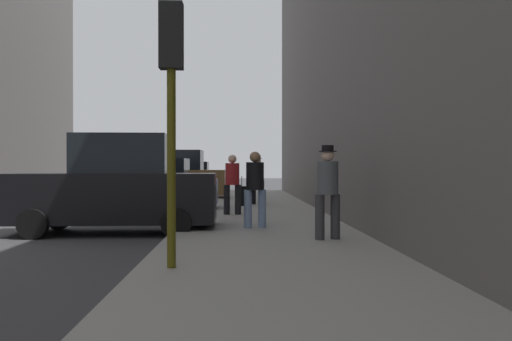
# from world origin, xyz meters

# --- Properties ---
(sidewalk) EXTENTS (4.00, 40.00, 0.15)m
(sidewalk) POSITION_xyz_m (6.00, 0.00, 0.07)
(sidewalk) COLOR gray
(sidewalk) RESTS_ON ground_plane
(parked_black_suv) EXTENTS (4.62, 2.10, 2.25)m
(parked_black_suv) POSITION_xyz_m (2.65, 0.01, 1.03)
(parked_black_suv) COLOR black
(parked_black_suv) RESTS_ON ground_plane
(parked_blue_sedan) EXTENTS (4.26, 2.17, 1.79)m
(parked_blue_sedan) POSITION_xyz_m (2.65, 5.85, 0.85)
(parked_blue_sedan) COLOR navy
(parked_blue_sedan) RESTS_ON ground_plane
(parked_bronze_suv) EXTENTS (4.66, 2.19, 2.25)m
(parked_bronze_suv) POSITION_xyz_m (2.65, 12.48, 1.03)
(parked_bronze_suv) COLOR brown
(parked_bronze_suv) RESTS_ON ground_plane
(parked_red_hatchback) EXTENTS (4.23, 2.12, 1.79)m
(parked_red_hatchback) POSITION_xyz_m (2.65, 19.46, 0.85)
(parked_red_hatchback) COLOR #B2191E
(parked_red_hatchback) RESTS_ON ground_plane
(fire_hydrant) EXTENTS (0.42, 0.22, 0.70)m
(fire_hydrant) POSITION_xyz_m (4.45, 3.25, 0.50)
(fire_hydrant) COLOR red
(fire_hydrant) RESTS_ON sidewalk
(traffic_light) EXTENTS (0.32, 0.32, 3.60)m
(traffic_light) POSITION_xyz_m (4.50, -5.20, 2.76)
(traffic_light) COLOR #514C0F
(traffic_light) RESTS_ON sidewalk
(pedestrian_with_fedora) EXTENTS (0.53, 0.49, 1.78)m
(pedestrian_with_fedora) POSITION_xyz_m (6.15, 7.88, 1.14)
(pedestrian_with_fedora) COLOR black
(pedestrian_with_fedora) RESTS_ON sidewalk
(pedestrian_with_beanie) EXTENTS (0.53, 0.50, 1.78)m
(pedestrian_with_beanie) POSITION_xyz_m (7.10, -2.31, 1.14)
(pedestrian_with_beanie) COLOR #333338
(pedestrian_with_beanie) RESTS_ON sidewalk
(pedestrian_in_red_jacket) EXTENTS (0.51, 0.42, 1.71)m
(pedestrian_in_red_jacket) POSITION_xyz_m (5.26, 3.34, 1.10)
(pedestrian_in_red_jacket) COLOR black
(pedestrian_in_red_jacket) RESTS_ON sidewalk
(pedestrian_in_jeans) EXTENTS (0.50, 0.41, 1.71)m
(pedestrian_in_jeans) POSITION_xyz_m (5.80, -0.19, 1.10)
(pedestrian_in_jeans) COLOR #728CB2
(pedestrian_in_jeans) RESTS_ON sidewalk
(rolling_suitcase) EXTENTS (0.41, 0.59, 1.04)m
(rolling_suitcase) POSITION_xyz_m (5.56, 7.15, 0.49)
(rolling_suitcase) COLOR black
(rolling_suitcase) RESTS_ON sidewalk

